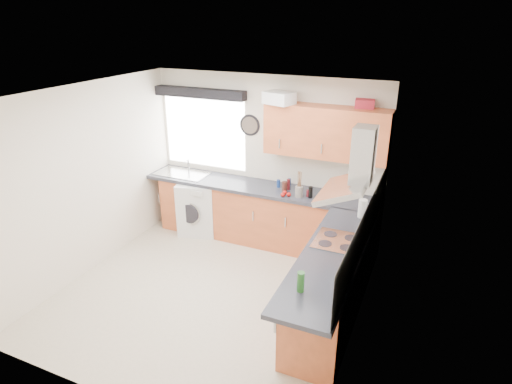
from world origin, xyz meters
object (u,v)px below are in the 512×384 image
at_px(upper_cabinets, 326,132).
at_px(washing_machine, 199,207).
at_px(extractor_hood, 354,171).
at_px(oven, 335,278).

distance_m(upper_cabinets, washing_machine, 2.39).
xyz_separation_m(extractor_hood, washing_machine, (-2.59, 1.10, -1.34)).
relative_size(extractor_hood, washing_machine, 0.91).
bearing_deg(upper_cabinets, extractor_hood, -63.87).
distance_m(oven, washing_machine, 2.72).
bearing_deg(washing_machine, oven, -39.23).
relative_size(oven, washing_machine, 0.99).
height_order(oven, upper_cabinets, upper_cabinets).
height_order(extractor_hood, upper_cabinets, upper_cabinets).
xyz_separation_m(upper_cabinets, washing_machine, (-1.94, -0.23, -1.37)).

